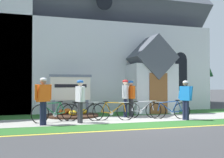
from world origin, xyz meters
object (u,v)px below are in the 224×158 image
at_px(roadside_conifer, 190,47).
at_px(bicycle_silver, 170,110).
at_px(cyclist_in_blue_jersey, 80,98).
at_px(cyclist_in_orange_jersey, 125,95).
at_px(bicycle_yellow, 142,110).
at_px(cyclist_in_red_jersey, 43,97).
at_px(church_sign, 71,89).
at_px(cyclist_in_green_jersey, 186,97).
at_px(cyclist_in_yellow_jersey, 131,95).
at_px(bicycle_blue, 83,112).
at_px(bicycle_green, 113,111).
at_px(bicycle_white, 53,112).

bearing_deg(roadside_conifer, bicycle_silver, -127.60).
bearing_deg(cyclist_in_blue_jersey, cyclist_in_orange_jersey, 29.48).
xyz_separation_m(bicycle_yellow, cyclist_in_red_jersey, (-4.36, -0.95, 0.66)).
height_order(church_sign, roadside_conifer, roadside_conifer).
xyz_separation_m(cyclist_in_green_jersey, roadside_conifer, (6.42, 9.45, 3.64)).
distance_m(bicycle_silver, roadside_conifer, 11.99).
distance_m(cyclist_in_orange_jersey, cyclist_in_blue_jersey, 2.70).
bearing_deg(cyclist_in_yellow_jersey, bicycle_yellow, -71.43).
relative_size(cyclist_in_blue_jersey, roadside_conifer, 0.24).
bearing_deg(bicycle_yellow, roadside_conifer, 46.37).
xyz_separation_m(cyclist_in_orange_jersey, cyclist_in_blue_jersey, (-2.35, -1.33, -0.04)).
relative_size(bicycle_yellow, bicycle_silver, 0.99).
bearing_deg(cyclist_in_blue_jersey, roadside_conifer, 39.90).
relative_size(bicycle_blue, roadside_conifer, 0.24).
xyz_separation_m(bicycle_blue, cyclist_in_orange_jersey, (2.12, 0.67, 0.64)).
distance_m(cyclist_in_orange_jersey, roadside_conifer, 12.05).
height_order(cyclist_in_yellow_jersey, roadside_conifer, roadside_conifer).
relative_size(bicycle_blue, cyclist_in_orange_jersey, 0.99).
bearing_deg(cyclist_in_green_jersey, bicycle_green, 164.36).
relative_size(church_sign, cyclist_in_blue_jersey, 1.22).
height_order(bicycle_blue, bicycle_silver, bicycle_silver).
distance_m(cyclist_in_green_jersey, cyclist_in_orange_jersey, 2.69).
xyz_separation_m(bicycle_silver, cyclist_in_green_jersey, (0.42, -0.57, 0.60)).
distance_m(bicycle_blue, cyclist_in_green_jersey, 4.37).
bearing_deg(cyclist_in_blue_jersey, bicycle_white, 147.27).
bearing_deg(cyclist_in_green_jersey, cyclist_in_yellow_jersey, 131.40).
bearing_deg(roadside_conifer, church_sign, -149.56).
bearing_deg(cyclist_in_orange_jersey, cyclist_in_yellow_jersey, 34.18).
bearing_deg(church_sign, bicycle_green, -57.68).
relative_size(cyclist_in_green_jersey, cyclist_in_red_jersey, 0.95).
relative_size(church_sign, cyclist_in_red_jersey, 1.17).
bearing_deg(cyclist_in_green_jersey, bicycle_yellow, 141.05).
distance_m(bicycle_silver, cyclist_in_yellow_jersey, 2.00).
bearing_deg(bicycle_silver, cyclist_in_orange_jersey, 145.52).
xyz_separation_m(bicycle_blue, cyclist_in_blue_jersey, (-0.23, -0.65, 0.60)).
bearing_deg(cyclist_in_orange_jersey, bicycle_yellow, -40.26).
bearing_deg(bicycle_green, bicycle_blue, 170.63).
bearing_deg(bicycle_green, church_sign, 122.32).
bearing_deg(cyclist_in_orange_jersey, cyclist_in_blue_jersey, -150.52).
bearing_deg(bicycle_yellow, church_sign, 146.71).
bearing_deg(bicycle_white, bicycle_blue, 1.18).
bearing_deg(cyclist_in_green_jersey, cyclist_in_orange_jersey, 140.66).
distance_m(bicycle_blue, cyclist_in_red_jersey, 1.93).
xyz_separation_m(bicycle_yellow, bicycle_white, (-3.94, -0.17, 0.01)).
bearing_deg(roadside_conifer, cyclist_in_green_jersey, -124.20).
bearing_deg(cyclist_in_red_jersey, bicycle_yellow, 12.31).
distance_m(bicycle_green, cyclist_in_red_jersey, 3.01).
bearing_deg(roadside_conifer, bicycle_yellow, -133.63).
height_order(cyclist_in_orange_jersey, roadside_conifer, roadside_conifer).
xyz_separation_m(bicycle_yellow, roadside_conifer, (7.88, 8.27, 4.24)).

